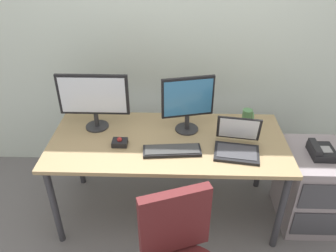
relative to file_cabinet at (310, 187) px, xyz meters
The scene contains 11 objects.
ground_plane 1.18m from the file_cabinet, behind, with size 8.00×8.00×0.00m, color slate.
back_wall 1.74m from the file_cabinet, 145.36° to the left, with size 6.00×0.10×2.80m, color silver.
desk 1.19m from the file_cabinet, behind, with size 1.76×0.79×0.74m.
file_cabinet is the anchor object (origin of this frame).
desk_phone 0.37m from the file_cabinet, 116.78° to the right, with size 0.17×0.20×0.09m.
monitor_main 1.84m from the file_cabinet, behind, with size 0.54×0.18×0.45m.
monitor_side 1.21m from the file_cabinet, 169.83° to the left, with size 0.39×0.18×0.44m.
keyboard 1.19m from the file_cabinet, behind, with size 0.42×0.17×0.03m.
laptop 0.79m from the file_cabinet, behind, with size 0.35×0.33×0.23m.
trackball_mouse 1.55m from the file_cabinet, behind, with size 0.11×0.09×0.07m.
coffee_mug 0.75m from the file_cabinet, 149.77° to the left, with size 0.09×0.08×0.12m.
Camera 1 is at (0.06, -2.06, 2.17)m, focal length 35.71 mm.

